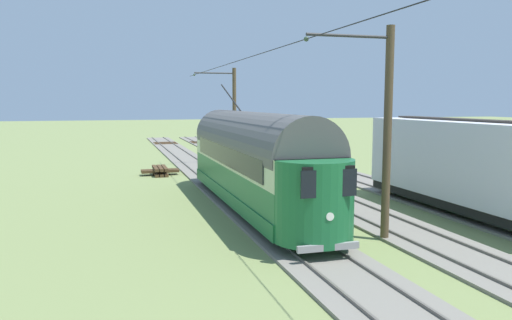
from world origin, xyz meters
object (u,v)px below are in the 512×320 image
object	(u,v)px
catenary_pole_foreground	(233,115)
spare_tie_stack	(160,171)
vintage_streetcar	(253,159)
catenary_pole_mid_near	(385,130)
boxcar_adjacent	(473,164)

from	to	relation	value
catenary_pole_foreground	spare_tie_stack	distance (m)	7.71
vintage_streetcar	catenary_pole_foreground	bearing A→B (deg)	-100.65
catenary_pole_foreground	catenary_pole_mid_near	world-z (taller)	same
boxcar_adjacent	catenary_pole_mid_near	distance (m)	6.25
vintage_streetcar	catenary_pole_mid_near	xyz separation A→B (m)	(-2.88, 6.10, 1.54)
boxcar_adjacent	catenary_pole_mid_near	bearing A→B (deg)	22.62
boxcar_adjacent	catenary_pole_mid_near	size ratio (longest dim) A/B	1.59
vintage_streetcar	catenary_pole_mid_near	world-z (taller)	catenary_pole_mid_near
vintage_streetcar	catenary_pole_foreground	world-z (taller)	catenary_pole_foreground
vintage_streetcar	boxcar_adjacent	xyz separation A→B (m)	(-8.45, 3.78, -0.09)
spare_tie_stack	vintage_streetcar	bearing A→B (deg)	104.11
catenary_pole_foreground	spare_tie_stack	size ratio (longest dim) A/B	3.01
catenary_pole_foreground	catenary_pole_mid_near	size ratio (longest dim) A/B	1.00
catenary_pole_mid_near	spare_tie_stack	bearing A→B (deg)	-71.90
vintage_streetcar	spare_tie_stack	distance (m)	12.20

